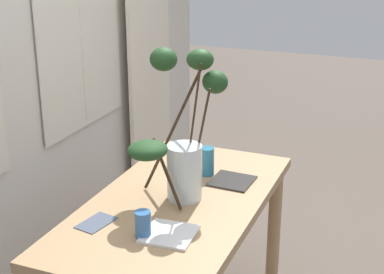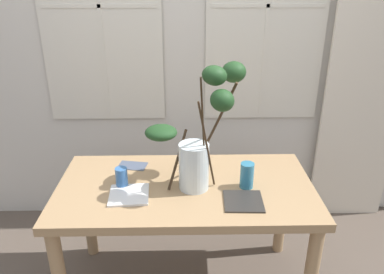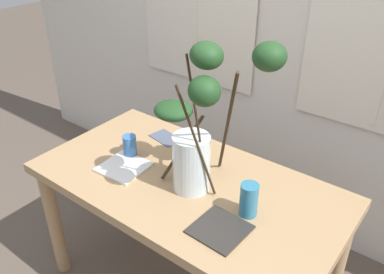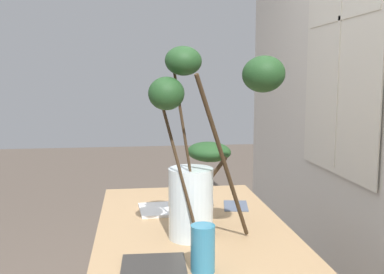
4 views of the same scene
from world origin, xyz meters
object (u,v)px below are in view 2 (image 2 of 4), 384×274
dining_table (186,201)px  drinking_glass_blue_right (247,175)px  vase_with_branches (198,138)px  plate_square_left (129,195)px  drinking_glass_blue_left (122,177)px  plate_square_right (244,201)px

dining_table → drinking_glass_blue_right: size_ratio=9.83×
vase_with_branches → dining_table: bearing=-177.0°
plate_square_left → dining_table: bearing=18.8°
vase_with_branches → drinking_glass_blue_left: vase_with_branches is taller
drinking_glass_blue_right → plate_square_right: (-0.04, -0.15, -0.07)m
plate_square_right → dining_table: bearing=150.0°
vase_with_branches → drinking_glass_blue_right: size_ratio=4.83×
plate_square_left → plate_square_right: 0.62m
plate_square_left → plate_square_right: size_ratio=1.03×
drinking_glass_blue_right → plate_square_left: 0.66m
plate_square_left → plate_square_right: plate_square_left is taller
drinking_glass_blue_left → plate_square_right: 0.69m
drinking_glass_blue_left → plate_square_left: 0.12m
drinking_glass_blue_left → plate_square_right: (0.66, -0.17, -0.05)m
vase_with_branches → plate_square_right: 0.41m
dining_table → plate_square_left: (-0.31, -0.10, 0.11)m
dining_table → plate_square_left: bearing=-161.2°
dining_table → drinking_glass_blue_left: (-0.36, -0.01, 0.17)m
vase_with_branches → plate_square_left: bearing=-164.0°
drinking_glass_blue_left → drinking_glass_blue_right: 0.70m
drinking_glass_blue_right → drinking_glass_blue_left: bearing=178.4°
drinking_glass_blue_left → plate_square_left: bearing=-62.6°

